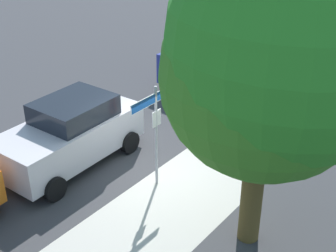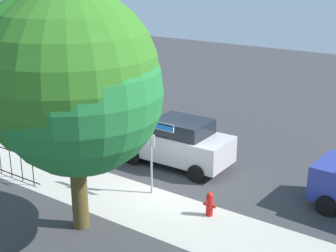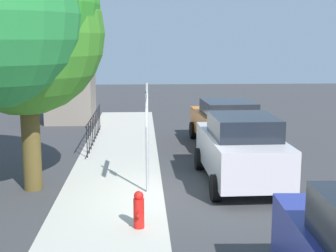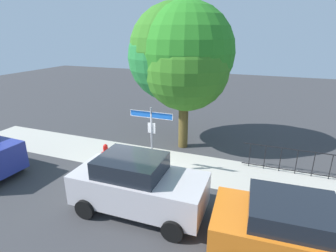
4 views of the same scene
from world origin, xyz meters
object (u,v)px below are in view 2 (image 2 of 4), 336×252
at_px(shade_tree, 69,85).
at_px(car_orange, 96,120).
at_px(street_sign, 151,138).
at_px(car_silver, 178,142).
at_px(fire_hydrant, 210,204).

relative_size(shade_tree, car_orange, 1.57).
bearing_deg(car_orange, street_sign, 147.84).
height_order(shade_tree, car_orange, shade_tree).
height_order(shade_tree, car_silver, shade_tree).
bearing_deg(car_orange, shade_tree, 126.60).
bearing_deg(fire_hydrant, shade_tree, 53.19).
xyz_separation_m(car_silver, fire_hydrant, (-3.00, 2.69, -0.55)).
distance_m(car_silver, fire_hydrant, 4.07).
xyz_separation_m(street_sign, fire_hydrant, (-2.37, 0.20, -1.61)).
distance_m(street_sign, fire_hydrant, 2.87).
bearing_deg(fire_hydrant, street_sign, -4.80).
xyz_separation_m(shade_tree, car_orange, (5.22, -6.28, -3.57)).
height_order(street_sign, shade_tree, shade_tree).
height_order(car_silver, fire_hydrant, car_silver).
bearing_deg(street_sign, fire_hydrant, 175.20).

